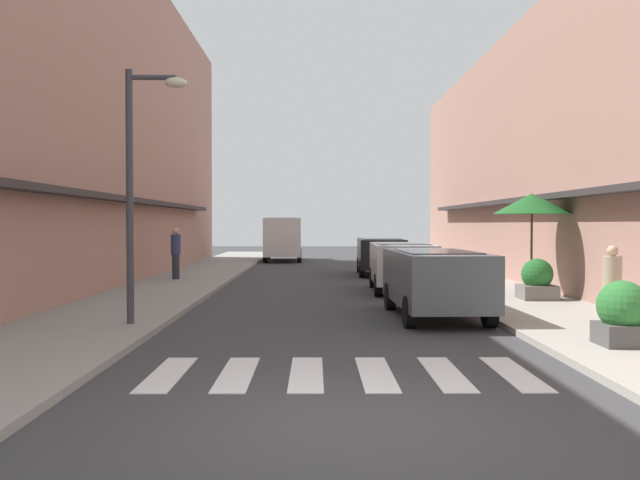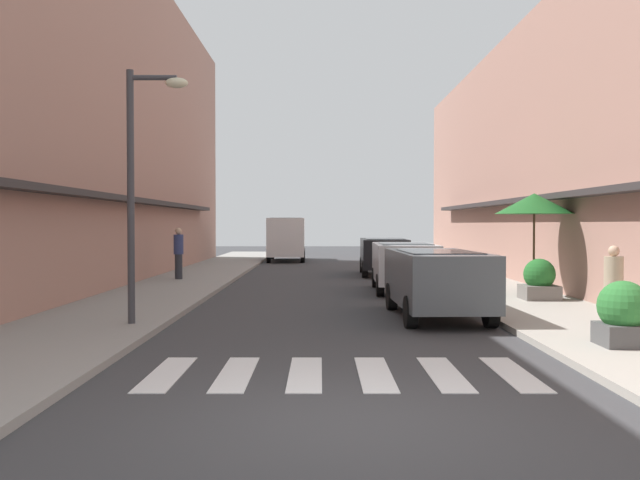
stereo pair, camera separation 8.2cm
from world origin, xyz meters
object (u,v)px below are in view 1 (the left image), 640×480
object	(u,v)px
pedestrian_walking_near	(612,285)
parked_car_far	(381,252)
parked_car_mid	(402,261)
planter_corner	(623,313)
cafe_umbrella	(532,204)
planter_midblock	(537,281)
parked_car_near	(436,276)
pedestrian_walking_far	(176,252)
street_lamp	(140,167)
delivery_van	(283,235)

from	to	relation	value
pedestrian_walking_near	parked_car_far	bearing A→B (deg)	-159.90
parked_car_mid	parked_car_far	distance (m)	6.68
parked_car_mid	planter_corner	size ratio (longest dim) A/B	4.03
cafe_umbrella	planter_midblock	bearing A→B (deg)	-97.61
parked_car_near	parked_car_far	world-z (taller)	same
planter_midblock	pedestrian_walking_far	bearing A→B (deg)	148.66
parked_car_near	planter_midblock	bearing A→B (deg)	40.48
planter_corner	parked_car_near	bearing A→B (deg)	119.45
parked_car_near	street_lamp	bearing A→B (deg)	-165.30
parked_car_mid	planter_midblock	xyz separation A→B (m)	(3.07, -3.12, -0.32)
parked_car_far	pedestrian_walking_far	distance (m)	8.21
planter_corner	street_lamp	bearing A→B (deg)	163.54
delivery_van	cafe_umbrella	xyz separation A→B (m)	(7.57, -19.49, 1.17)
parked_car_near	delivery_van	xyz separation A→B (m)	(-4.38, 22.93, 0.48)
cafe_umbrella	pedestrian_walking_near	world-z (taller)	cafe_umbrella
delivery_van	planter_corner	size ratio (longest dim) A/B	5.24
delivery_van	street_lamp	xyz separation A→B (m)	(-1.62, -24.50, 1.75)
street_lamp	delivery_van	bearing A→B (deg)	86.21
delivery_van	cafe_umbrella	world-z (taller)	cafe_umbrella
cafe_umbrella	pedestrian_walking_far	size ratio (longest dim) A/B	1.53
parked_car_far	cafe_umbrella	size ratio (longest dim) A/B	1.54
planter_midblock	parked_car_mid	bearing A→B (deg)	134.57
parked_car_near	pedestrian_walking_near	world-z (taller)	pedestrian_walking_near
parked_car_near	parked_car_mid	distance (m)	5.74
delivery_van	planter_midblock	world-z (taller)	delivery_van
delivery_van	planter_midblock	size ratio (longest dim) A/B	5.20
cafe_umbrella	pedestrian_walking_far	bearing A→B (deg)	152.25
parked_car_near	planter_midblock	xyz separation A→B (m)	(3.07, 2.62, -0.32)
parked_car_near	street_lamp	world-z (taller)	street_lamp
parked_car_near	pedestrian_walking_far	xyz separation A→B (m)	(-7.49, 9.06, 0.15)
delivery_van	cafe_umbrella	size ratio (longest dim) A/B	1.98
parked_car_mid	cafe_umbrella	xyz separation A→B (m)	(3.18, -2.30, 1.66)
street_lamp	pedestrian_walking_far	world-z (taller)	street_lamp
pedestrian_walking_near	pedestrian_walking_far	distance (m)	15.35
street_lamp	planter_corner	distance (m)	8.99
parked_car_near	pedestrian_walking_near	xyz separation A→B (m)	(2.87, -2.27, -0.00)
parked_car_near	parked_car_far	size ratio (longest dim) A/B	1.03
pedestrian_walking_far	planter_corner	bearing A→B (deg)	107.02
planter_midblock	delivery_van	bearing A→B (deg)	110.17
pedestrian_walking_near	cafe_umbrella	bearing A→B (deg)	-174.11
planter_midblock	pedestrian_walking_far	xyz separation A→B (m)	(-10.57, 6.43, 0.47)
parked_car_far	delivery_van	size ratio (longest dim) A/B	0.78
parked_car_mid	street_lamp	bearing A→B (deg)	-129.38
parked_car_far	planter_midblock	distance (m)	10.27
parked_car_near	pedestrian_walking_near	bearing A→B (deg)	-38.33
planter_midblock	pedestrian_walking_near	distance (m)	4.90
parked_car_near	pedestrian_walking_far	bearing A→B (deg)	129.60
delivery_van	pedestrian_walking_near	bearing A→B (deg)	-73.94
parked_car_near	cafe_umbrella	bearing A→B (deg)	47.24
street_lamp	pedestrian_walking_near	bearing A→B (deg)	-4.45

